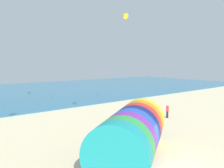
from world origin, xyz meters
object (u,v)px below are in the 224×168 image
(giant_inflatable_tube, at_px, (132,134))
(bystander_mid_beach, at_px, (167,111))
(kite_yellow_delta, at_px, (124,15))
(bystander_near_water, at_px, (136,109))
(kite_handler, at_px, (142,124))

(giant_inflatable_tube, bearing_deg, bystander_mid_beach, 27.21)
(kite_yellow_delta, distance_m, bystander_near_water, 11.65)
(bystander_mid_beach, bearing_deg, kite_handler, -162.40)
(giant_inflatable_tube, height_order, kite_yellow_delta, kite_yellow_delta)
(kite_yellow_delta, relative_size, bystander_near_water, 0.86)
(bystander_mid_beach, bearing_deg, kite_yellow_delta, 103.16)
(giant_inflatable_tube, distance_m, kite_handler, 5.67)
(kite_yellow_delta, height_order, bystander_mid_beach, kite_yellow_delta)
(kite_yellow_delta, xyz_separation_m, bystander_near_water, (-1.29, -3.65, -10.99))
(kite_handler, bearing_deg, bystander_mid_beach, 17.60)
(kite_handler, distance_m, bystander_mid_beach, 6.29)
(bystander_near_water, height_order, bystander_mid_beach, bystander_near_water)
(giant_inflatable_tube, xyz_separation_m, kite_yellow_delta, (9.04, 11.21, 10.24))
(kite_handler, relative_size, kite_yellow_delta, 1.03)
(kite_yellow_delta, bearing_deg, bystander_mid_beach, -76.84)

